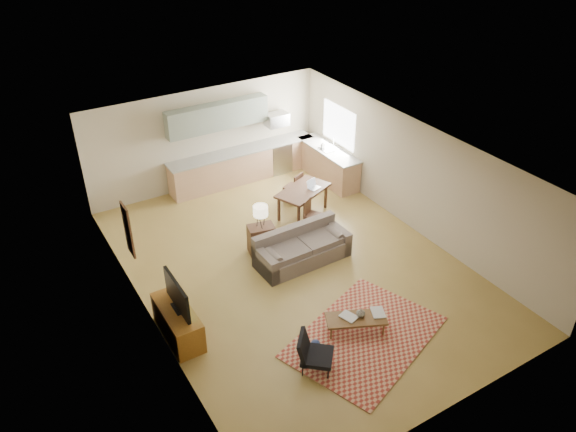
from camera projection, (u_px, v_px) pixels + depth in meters
room at (296, 214)px, 11.59m from camera, size 9.00×9.00×9.00m
kitchen_counter_back at (243, 165)px, 15.49m from camera, size 4.26×0.64×0.92m
kitchen_counter_right at (328, 164)px, 15.52m from camera, size 0.64×2.26×0.92m
kitchen_range at (278, 156)px, 15.97m from camera, size 0.62×0.62×0.90m
kitchen_microwave at (277, 119)px, 15.41m from camera, size 0.62×0.40×0.35m
upper_cabinets at (218, 116)px, 14.54m from camera, size 2.80×0.34×0.70m
window_right at (339, 125)px, 15.08m from camera, size 0.02×1.40×1.05m
wall_art_left at (128, 230)px, 10.72m from camera, size 0.06×0.42×1.10m
triptych at (202, 125)px, 14.57m from camera, size 1.70×0.04×0.50m
rug at (365, 337)px, 10.45m from camera, size 3.37×2.85×0.02m
sofa at (303, 247)px, 12.28m from camera, size 2.21×1.01×0.76m
coffee_table at (356, 325)px, 10.50m from camera, size 1.22×0.88×0.34m
book_a at (345, 320)px, 10.34m from camera, size 0.41×0.44×0.03m
book_b at (372, 313)px, 10.51m from camera, size 0.49×0.52×0.03m
vase at (361, 312)px, 10.41m from camera, size 0.25×0.25×0.17m
armchair at (317, 353)px, 9.63m from camera, size 0.87×0.87×0.71m
tv_credenza at (178, 322)px, 10.34m from camera, size 0.52×1.36×0.63m
tv at (177, 295)px, 10.03m from camera, size 0.10×1.05×0.63m
console_table at (261, 239)px, 12.61m from camera, size 0.65×0.51×0.68m
table_lamp at (261, 216)px, 12.28m from camera, size 0.35×0.35×0.54m
dining_table at (303, 202)px, 13.98m from camera, size 1.59×1.27×0.70m
dining_chair_near at (313, 215)px, 13.38m from camera, size 0.52×0.53×0.78m
dining_chair_far at (293, 187)px, 14.54m from camera, size 0.52×0.53×0.81m
laptop at (314, 184)px, 13.79m from camera, size 0.35×0.30×0.22m
soap_bottle at (323, 145)px, 15.28m from camera, size 0.10×0.10×0.19m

